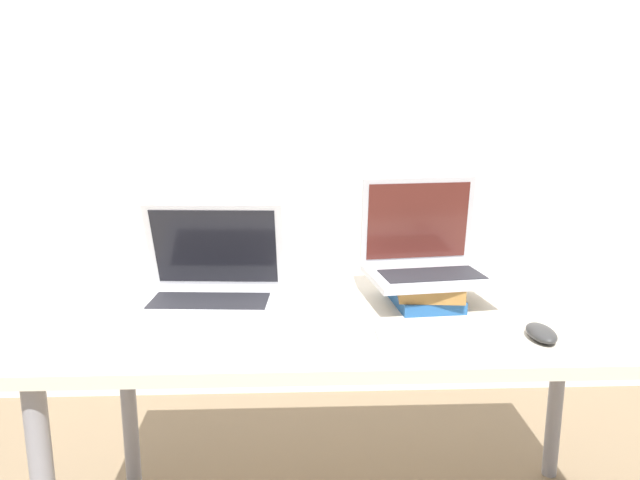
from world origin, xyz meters
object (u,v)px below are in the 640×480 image
Objects in this scene: laptop_left at (212,283)px; wireless_keyboard at (440,333)px; book_stack at (426,290)px; mouse at (541,333)px; laptop_on_books at (425,257)px.

wireless_keyboard is (0.55, -0.27, -0.05)m from laptop_left.
book_stack is 2.21× the size of mouse.
mouse is (0.78, -0.30, -0.04)m from laptop_left.
wireless_keyboard is at bearing -93.70° from laptop_on_books.
wireless_keyboard is 2.58× the size of mouse.
wireless_keyboard is at bearing 172.60° from mouse.
mouse is (0.22, -0.03, 0.01)m from wireless_keyboard.
laptop_left is at bearing 158.73° from mouse.
laptop_left reaches higher than wireless_keyboard.
laptop_on_books is at bearing 88.07° from book_stack.
laptop_left is 0.83m from mouse.
laptop_left is 3.40× the size of mouse.
book_stack is 0.09m from laptop_on_books.
laptop_left is at bearing 153.69° from wireless_keyboard.
book_stack is at bearing -91.93° from laptop_on_books.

